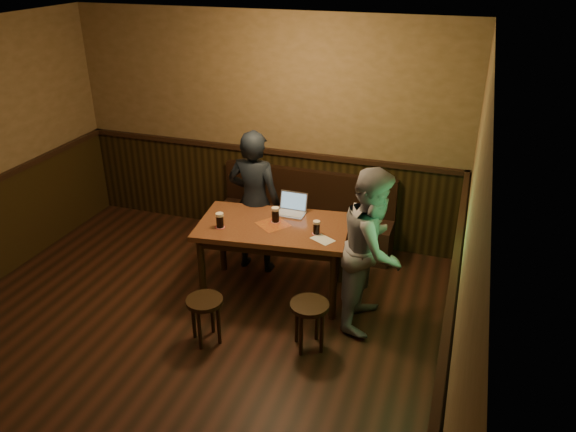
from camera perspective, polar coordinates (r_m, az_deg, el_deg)
The scene contains 12 objects.
room at distance 4.82m, azimuth -14.06°, elevation -2.98°, with size 5.04×6.04×2.84m.
bench at distance 7.04m, azimuth 1.70°, elevation -0.66°, with size 2.20×0.50×0.95m.
pub_table at distance 5.89m, azimuth -1.50°, elevation -1.81°, with size 1.65×1.08×0.84m.
stool_left at distance 5.41m, azimuth -8.44°, elevation -9.20°, with size 0.35×0.35×0.47m.
stool_right at distance 5.27m, azimuth 2.19°, elevation -9.77°, with size 0.45×0.45×0.49m.
pint_left at distance 5.79m, azimuth -6.94°, elevation -0.43°, with size 0.10×0.10×0.16m.
pint_mid at distance 5.86m, azimuth -1.29°, elevation 0.14°, with size 0.11×0.11×0.17m.
pint_right at distance 5.63m, azimuth 2.91°, elevation -1.17°, with size 0.09×0.09×0.14m.
laptop at distance 6.07m, azimuth 0.40°, elevation 0.81°, with size 0.31×0.25×0.22m.
menu at distance 5.55m, azimuth 3.55°, elevation -2.39°, with size 0.22×0.15×0.00m, color silver.
person_suit at distance 6.33m, azimuth -3.42°, elevation 1.43°, with size 0.61×0.40×1.68m, color black.
person_grey at distance 5.47m, azimuth 8.59°, elevation -3.29°, with size 0.80×0.62×1.65m, color gray.
Camera 1 is at (2.41, -3.28, 3.47)m, focal length 35.00 mm.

